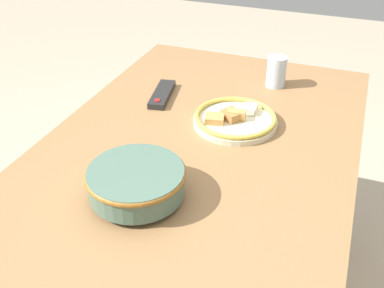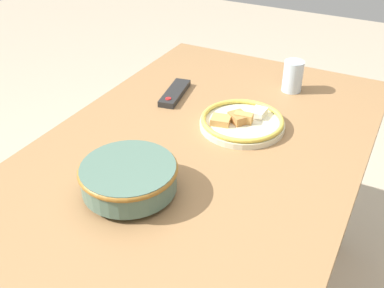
{
  "view_description": "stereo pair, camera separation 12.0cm",
  "coord_description": "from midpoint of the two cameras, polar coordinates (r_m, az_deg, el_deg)",
  "views": [
    {
      "loc": [
        -0.97,
        -0.36,
        1.48
      ],
      "look_at": [
        -0.03,
        -0.0,
        0.82
      ],
      "focal_mm": 42.0,
      "sensor_mm": 36.0,
      "label": 1
    },
    {
      "loc": [
        -0.92,
        -0.47,
        1.48
      ],
      "look_at": [
        -0.03,
        -0.0,
        0.82
      ],
      "focal_mm": 42.0,
      "sensor_mm": 36.0,
      "label": 2
    }
  ],
  "objects": [
    {
      "name": "noodle_bowl",
      "position": [
        1.07,
        -10.29,
        -4.81
      ],
      "size": [
        0.24,
        0.24,
        0.08
      ],
      "color": "#4C6B5B",
      "rests_on": "dining_table"
    },
    {
      "name": "tv_remote",
      "position": [
        1.53,
        -6.08,
        6.24
      ],
      "size": [
        0.2,
        0.09,
        0.02
      ],
      "rotation": [
        0.0,
        0.0,
        1.76
      ],
      "color": "black",
      "rests_on": "dining_table"
    },
    {
      "name": "dining_table",
      "position": [
        1.3,
        -2.39,
        -4.16
      ],
      "size": [
        1.43,
        0.87,
        0.78
      ],
      "color": "olive",
      "rests_on": "ground_plane"
    },
    {
      "name": "drinking_glass",
      "position": [
        1.6,
        8.54,
        9.04
      ],
      "size": [
        0.07,
        0.07,
        0.11
      ],
      "color": "silver",
      "rests_on": "dining_table"
    },
    {
      "name": "food_plate",
      "position": [
        1.36,
        2.96,
        3.11
      ],
      "size": [
        0.26,
        0.26,
        0.05
      ],
      "color": "beige",
      "rests_on": "dining_table"
    }
  ]
}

